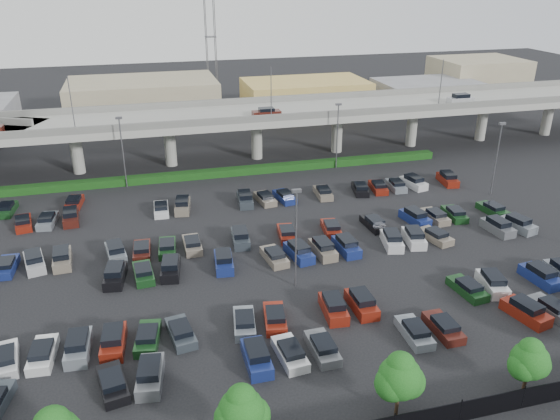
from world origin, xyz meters
name	(u,v)px	position (x,y,z in m)	size (l,w,h in m)	color
ground	(275,249)	(0.00, 0.00, 0.00)	(280.00, 280.00, 0.00)	black
overpass	(224,119)	(-0.21, 31.96, 6.97)	(150.00, 13.00, 15.80)	gray
hedge	(235,171)	(0.00, 25.00, 0.55)	(66.00, 1.60, 1.10)	#163810
tree_row	(383,381)	(0.70, -26.53, 3.52)	(65.07, 3.66, 5.94)	#332316
parked_cars	(274,259)	(-0.98, -3.21, 0.64)	(63.20, 41.64, 1.67)	silver
light_poles	(234,195)	(-4.13, 2.00, 6.24)	(66.90, 48.38, 10.30)	#525258
distant_buildings	(260,96)	(12.38, 61.81, 3.74)	(138.00, 24.00, 9.00)	slate
comm_tower	(210,34)	(4.00, 74.00, 15.61)	(2.40, 2.40, 30.00)	#525258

